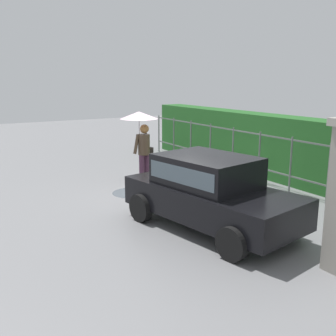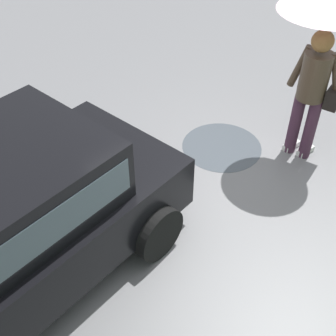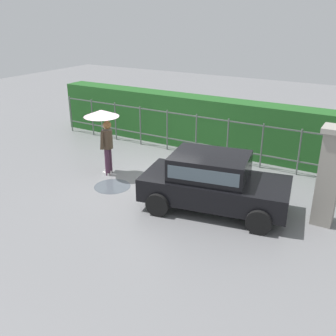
% 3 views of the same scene
% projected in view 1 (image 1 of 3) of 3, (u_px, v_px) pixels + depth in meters
% --- Properties ---
extents(ground_plane, '(40.00, 40.00, 0.00)m').
position_uv_depth(ground_plane, '(176.00, 194.00, 10.55)').
color(ground_plane, slate).
extents(car, '(3.94, 2.39, 1.48)m').
position_uv_depth(car, '(210.00, 189.00, 8.01)').
color(car, black).
rests_on(car, ground).
extents(pedestrian, '(1.06, 1.06, 2.08)m').
position_uv_depth(pedestrian, '(141.00, 129.00, 11.24)').
color(pedestrian, '#47283D').
rests_on(pedestrian, ground).
extents(fence_section, '(11.87, 0.05, 1.50)m').
position_uv_depth(fence_section, '(259.00, 155.00, 11.50)').
color(fence_section, '#59605B').
rests_on(fence_section, ground).
extents(hedge_row, '(12.82, 0.90, 1.90)m').
position_uv_depth(hedge_row, '(282.00, 148.00, 11.91)').
color(hedge_row, '#235B23').
rests_on(hedge_row, ground).
extents(puddle_near, '(1.07, 1.07, 0.00)m').
position_uv_depth(puddle_near, '(132.00, 193.00, 10.65)').
color(puddle_near, '#4C545B').
rests_on(puddle_near, ground).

